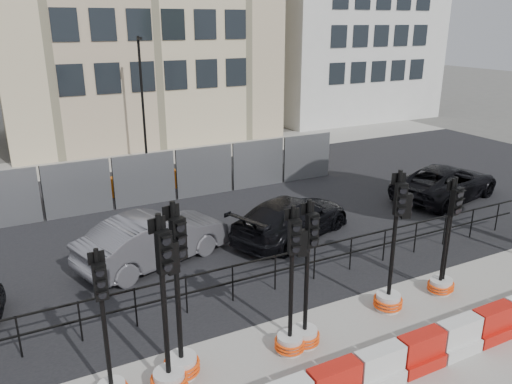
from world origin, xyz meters
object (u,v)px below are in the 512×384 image
traffic_signal_h (442,271)px  car_c (292,218)px  traffic_signal_d (291,320)px  traffic_signal_a (110,372)px

traffic_signal_h → car_c: traffic_signal_h is taller
car_c → traffic_signal_d: bearing=127.4°
traffic_signal_a → car_c: size_ratio=0.62×
traffic_signal_d → car_c: 5.98m
traffic_signal_a → car_c: traffic_signal_a is taller
traffic_signal_d → car_c: (3.13, 5.10, -0.12)m
traffic_signal_a → traffic_signal_d: (3.63, -0.27, 0.15)m
traffic_signal_d → traffic_signal_h: size_ratio=1.07×
traffic_signal_d → traffic_signal_h: traffic_signal_d is taller
traffic_signal_d → car_c: traffic_signal_d is taller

